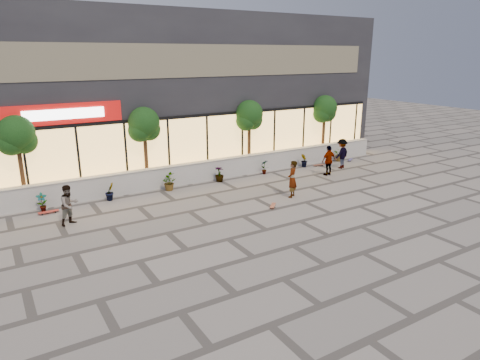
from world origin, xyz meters
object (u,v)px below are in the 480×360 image
tree_east (325,110)px  skateboard_left (49,212)px  tree_midwest (144,126)px  skater_center (292,179)px  tree_west (17,137)px  skater_right_far (342,154)px  skater_left (69,205)px  skateboard_right_far (350,160)px  skater_right_near (329,161)px  skateboard_right_near (319,165)px  tree_mideast (249,117)px  skateboard_center (273,205)px

tree_east → skateboard_left: 16.68m
tree_midwest → skater_center: bearing=-45.4°
tree_west → skateboard_left: 3.40m
tree_west → skater_right_far: size_ratio=2.30×
skater_left → skater_right_far: bearing=-22.5°
tree_midwest → tree_east: 11.50m
skateboard_left → skater_right_far: bearing=-5.1°
skater_left → skateboard_right_far: (16.71, 1.81, -0.72)m
skater_right_near → skateboard_right_far: skater_right_near is taller
skateboard_right_near → tree_mideast: bearing=168.2°
skateboard_right_near → skater_right_near: bearing=-108.1°
skater_left → skateboard_center: 8.21m
tree_mideast → skateboard_left: bearing=-171.4°
tree_mideast → skater_left: size_ratio=2.48×
tree_west → skateboard_right_far: 18.25m
tree_east → skater_center: (-6.43, -5.13, -2.13)m
tree_midwest → skater_left: 5.83m
skateboard_right_far → skater_left: bearing=154.3°
tree_mideast → skater_left: (-10.26, -3.32, -2.20)m
skater_right_far → skateboard_right_near: bearing=-65.6°
skater_right_near → skater_right_far: skater_right_far is taller
skater_left → skateboard_right_far: 16.83m
skateboard_right_near → skateboard_left: bearing=-170.4°
tree_midwest → skateboard_left: size_ratio=4.83×
skater_right_far → tree_mideast: bearing=-41.8°
skater_right_near → skateboard_center: skater_right_near is taller
tree_midwest → skateboard_left: tree_midwest is taller
tree_west → tree_east: (17.00, 0.00, 0.00)m
tree_mideast → skater_right_near: tree_mideast is taller
skater_left → skateboard_right_far: bearing=-19.5°
tree_east → skateboard_right_far: tree_east is taller
skater_center → skateboard_right_far: 8.27m
skater_right_near → skateboard_right_near: size_ratio=2.21×
tree_midwest → skater_right_near: (9.02, -3.25, -2.17)m
tree_midwest → skater_center: 7.52m
tree_midwest → skateboard_right_far: (12.45, -1.50, -2.92)m
skater_right_far → skateboard_right_near: size_ratio=2.29×
skater_right_far → skateboard_right_far: size_ratio=2.51×
skateboard_right_near → skateboard_center: bearing=-136.9°
tree_west → tree_midwest: same height
skateboard_left → tree_mideast: bearing=6.6°
tree_west → skateboard_left: (0.66, -1.64, -2.90)m
skater_center → skater_right_near: bearing=168.9°
tree_mideast → skateboard_left: tree_mideast is taller
tree_mideast → skateboard_right_far: 7.24m
skater_right_near → skateboard_right_near: bearing=-119.8°
skateboard_right_near → tree_west: bearing=-176.5°
skateboard_right_far → tree_west: bearing=143.3°
skater_right_far → skater_right_near: bearing=10.4°
skateboard_center → skateboard_right_near: (6.38, 4.30, 0.00)m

